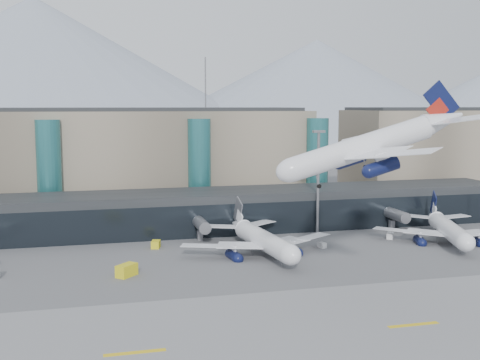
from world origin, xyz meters
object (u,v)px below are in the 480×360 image
object	(u,v)px
veh_g	(322,245)
jet_parked_right	(446,223)
veh_h	(127,270)
lightmast_mid	(318,176)
veh_b	(156,244)
veh_d	(390,236)
hero_jet	(378,138)
jet_parked_mid	(258,232)

from	to	relation	value
veh_g	jet_parked_right	bearing A→B (deg)	76.19
veh_h	lightmast_mid	bearing A→B (deg)	-17.28
lightmast_mid	veh_b	bearing A→B (deg)	-171.46
veh_d	veh_h	size ratio (longest dim) A/B	0.62
hero_jet	veh_b	bearing A→B (deg)	127.32
jet_parked_mid	jet_parked_right	xyz separation A→B (m)	(45.84, -0.11, -0.13)
veh_b	lightmast_mid	bearing A→B (deg)	-65.80
hero_jet	jet_parked_right	xyz separation A→B (m)	(36.29, 35.43, -22.24)
veh_b	veh_g	distance (m)	37.19
jet_parked_right	veh_g	world-z (taller)	jet_parked_right
jet_parked_mid	veh_h	xyz separation A→B (m)	(-28.87, -11.74, -3.30)
lightmast_mid	jet_parked_mid	xyz separation A→B (m)	(-19.85, -15.53, -9.98)
veh_d	veh_h	world-z (taller)	veh_h
hero_jet	veh_h	xyz separation A→B (m)	(-38.43, 23.80, -25.41)
hero_jet	jet_parked_mid	bearing A→B (deg)	108.06
veh_b	jet_parked_right	bearing A→B (deg)	-82.41
jet_parked_right	veh_d	bearing A→B (deg)	84.89
lightmast_mid	veh_b	distance (m)	43.59
jet_parked_right	veh_b	xyz separation A→B (m)	(-66.94, 9.49, -3.49)
veh_b	veh_h	size ratio (longest dim) A/B	0.69
veh_b	hero_jet	bearing A→B (deg)	-130.02
jet_parked_right	veh_b	world-z (taller)	jet_parked_right
veh_g	veh_h	xyz separation A→B (m)	(-43.88, -12.20, 0.53)
lightmast_mid	jet_parked_mid	bearing A→B (deg)	-141.97
lightmast_mid	hero_jet	world-z (taller)	hero_jet
veh_h	jet_parked_right	bearing A→B (deg)	-37.67
jet_parked_right	veh_g	xyz separation A→B (m)	(-30.84, 0.57, -3.70)
veh_h	hero_jet	bearing A→B (deg)	-78.28
hero_jet	jet_parked_mid	size ratio (longest dim) A/B	0.93
lightmast_mid	jet_parked_mid	distance (m)	27.11
lightmast_mid	hero_jet	bearing A→B (deg)	-101.40
hero_jet	veh_h	distance (m)	51.85
veh_b	veh_d	xyz separation A→B (m)	(55.34, -4.38, -0.09)
jet_parked_right	veh_g	size ratio (longest dim) A/B	16.90
veh_d	veh_h	xyz separation A→B (m)	(-63.12, -16.74, 0.41)
veh_d	veh_g	xyz separation A→B (m)	(-19.24, -4.54, -0.12)
jet_parked_right	veh_d	xyz separation A→B (m)	(-11.60, 5.11, -3.58)
veh_h	jet_parked_mid	bearing A→B (deg)	-24.39
jet_parked_right	veh_h	world-z (taller)	jet_parked_right
hero_jet	jet_parked_right	bearing A→B (deg)	47.32
hero_jet	veh_g	distance (m)	44.70
jet_parked_mid	veh_b	distance (m)	23.37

